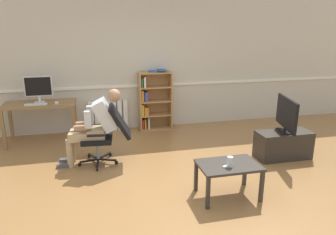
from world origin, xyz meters
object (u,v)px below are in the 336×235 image
Objects in this scene: tv_stand at (283,145)px; drinking_glass at (230,162)px; keyboard at (36,104)px; computer_mouse at (57,103)px; imac_monitor at (38,87)px; radiator at (108,116)px; computer_desk at (40,109)px; coffee_table at (228,168)px; office_chair at (107,132)px; person_seated at (95,125)px; bookshelf at (153,101)px; tv_screen at (287,115)px; spare_remote at (228,166)px.

tv_stand is 1.77m from drinking_glass.
keyboard is 0.36m from computer_mouse.
imac_monitor is 0.62× the size of radiator.
drinking_glass is (2.58, -2.76, -0.14)m from computer_desk.
tv_stand is 1.17× the size of coffee_table.
radiator is at bearing 112.78° from drinking_glass.
radiator reaches higher than coffee_table.
office_chair is at bearing -47.48° from computer_desk.
person_seated is at bearing -90.00° from office_chair.
keyboard is 1.67m from office_chair.
imac_monitor is at bearing 148.18° from computer_mouse.
person_seated reaches higher than computer_desk.
tv_stand is at bearing -48.42° from bookshelf.
bookshelf reaches higher than imac_monitor.
office_chair is 2.89m from tv_screen.
coffee_table is at bearing -45.96° from computer_desk.
imac_monitor is at bearing 80.38° from keyboard.
computer_mouse is 0.13× the size of radiator.
imac_monitor is 3.29× the size of spare_remote.
tv_screen reaches higher than computer_mouse.
tv_screen is (4.00, -1.83, -0.28)m from imac_monitor.
tv_screen is (3.03, -0.50, 0.10)m from person_seated.
computer_mouse is at bearing -151.57° from radiator.
imac_monitor is 3.86m from spare_remote.
imac_monitor is 3.81× the size of drinking_glass.
computer_mouse is at bearing 79.85° from tv_screen.
computer_desk is 8.55× the size of spare_remote.
radiator is 3.36m from coffee_table.
computer_desk is 9.90× the size of drinking_glass.
person_seated is 2.21m from drinking_glass.
drinking_glass is (0.39, -3.05, -0.09)m from bookshelf.
tv_stand is at bearing -23.60° from computer_desk.
keyboard reaches higher than spare_remote.
person_seated is at bearing -128.21° from bookshelf.
spare_remote is at bearing -67.61° from radiator.
computer_desk is 0.39m from imac_monitor.
tv_screen reaches higher than spare_remote.
office_chair is at bearing 170.38° from tv_stand.
computer_desk reaches higher than tv_stand.
tv_screen is at bearing -13.69° from tv_stand.
imac_monitor reaches higher than person_seated.
coffee_table is (2.28, -2.57, -0.39)m from computer_mouse.
drinking_glass is at bearing -104.37° from coffee_table.
tv_screen is (0.00, -0.00, 0.52)m from tv_stand.
tv_screen is (1.81, -2.04, 0.14)m from bookshelf.
tv_stand is (4.04, -1.61, -0.54)m from keyboard.
office_chair is (1.16, -1.34, -0.52)m from imac_monitor.
tv_stand is at bearing 35.33° from drinking_glass.
coffee_table is (0.41, -2.98, -0.22)m from bookshelf.
computer_mouse is 0.11× the size of tv_stand.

